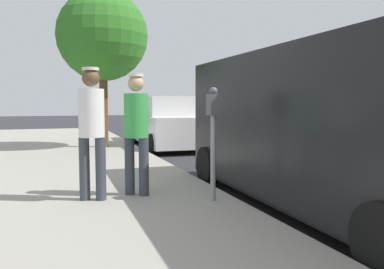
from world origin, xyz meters
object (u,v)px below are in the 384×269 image
pedestrian_in_green (136,126)px  parked_sedan_behind (170,125)px  street_tree (103,36)px  parking_meter_near (213,124)px  pedestrian_in_white (92,124)px  parked_van (327,126)px

pedestrian_in_green → parked_sedan_behind: pedestrian_in_green is taller
street_tree → parked_sedan_behind: bearing=-168.3°
parked_sedan_behind → street_tree: size_ratio=0.99×
parking_meter_near → parked_sedan_behind: size_ratio=0.34×
parking_meter_near → street_tree: (0.61, -6.98, 2.19)m
pedestrian_in_white → parked_sedan_behind: size_ratio=0.40×
pedestrian_in_green → pedestrian_in_white: pedestrian_in_white is taller
parking_meter_near → parked_van: (-1.50, 0.40, -0.03)m
pedestrian_in_green → parked_sedan_behind: 7.20m
pedestrian_in_white → street_tree: street_tree is taller
parked_sedan_behind → parked_van: bearing=89.8°
pedestrian_in_white → parked_van: 3.18m
pedestrian_in_white → parked_van: (-3.03, 0.96, -0.02)m
pedestrian_in_white → parked_van: bearing=162.4°
parked_van → parked_sedan_behind: (-0.02, -7.82, -0.41)m
parking_meter_near → parked_sedan_behind: (-1.52, -7.42, -0.43)m
parking_meter_near → parked_sedan_behind: parking_meter_near is taller
pedestrian_in_white → parked_van: size_ratio=0.34×
parked_sedan_behind → street_tree: bearing=11.7°
parking_meter_near → pedestrian_in_green: 1.12m
parking_meter_near → pedestrian_in_white: pedestrian_in_white is taller
parked_van → pedestrian_in_green: bearing=-23.7°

